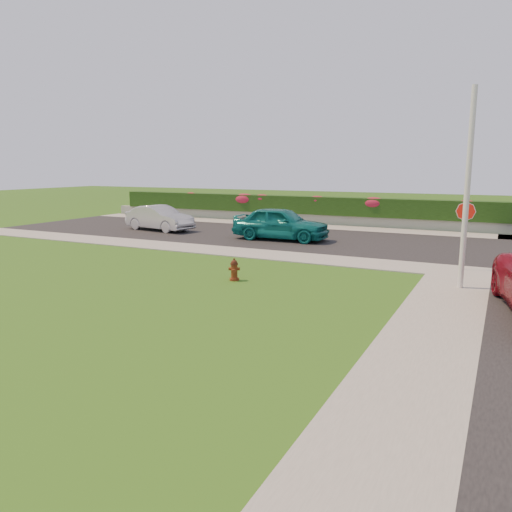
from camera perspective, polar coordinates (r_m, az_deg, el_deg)
The scene contains 19 objects.
ground at distance 12.78m, azimuth -14.92°, elevation -6.40°, with size 120.00×120.00×0.00m, color black.
street_far at distance 26.86m, azimuth -3.18°, elevation 2.60°, with size 26.00×8.00×0.04m, color black.
sidewalk_right at distance 8.05m, azimuth 15.75°, elevation -16.45°, with size 2.00×20.00×0.04m, color gray.
sidewalk_far at distance 23.30m, azimuth -11.43°, elevation 1.24°, with size 24.00×2.00×0.04m, color gray.
curb_corner at distance 18.50m, azimuth 22.28°, elevation -1.64°, with size 2.00×2.00×0.04m, color gray.
sidewalk_beyond at distance 29.80m, azimuth 8.36°, elevation 3.27°, with size 34.00×2.00×0.04m, color gray.
retaining_wall at distance 31.19m, azimuth 9.24°, elevation 4.07°, with size 34.00×0.40×0.60m, color gray.
hedge at distance 31.21m, azimuth 9.34°, elevation 5.64°, with size 32.00×0.90×1.10m, color black.
fire_hydrant at distance 15.83m, azimuth -2.51°, elevation -1.61°, with size 0.37×0.35×0.71m.
sedan_teal at distance 24.28m, azimuth 2.85°, elevation 3.74°, with size 1.89×4.69×1.60m, color #0D6464.
sedan_silver at distance 28.39m, azimuth -10.97°, elevation 4.29°, with size 1.46×4.19×1.38m, color #B6B7BE.
utility_pole at distance 15.61m, azimuth 22.99°, elevation 6.93°, with size 0.16×0.16×5.80m, color silver.
stop_sign at distance 18.53m, azimuth 22.79°, elevation 3.80°, with size 0.65×0.06×2.39m.
flower_clump_a at distance 35.77m, azimuth -7.44°, elevation 6.82°, with size 1.01×0.65×0.50m, color #BB2045.
flower_clump_b at distance 33.57m, azimuth -1.31°, elevation 6.52°, with size 1.49×0.96×0.74m, color #BB2045.
flower_clump_c at distance 32.97m, azimuth 0.72°, elevation 6.58°, with size 1.14×0.73×0.57m, color #BB2045.
flower_clump_d at distance 31.50m, azimuth 7.00°, elevation 6.34°, with size 1.12×0.72×0.56m, color #BB2045.
flower_clump_e at distance 30.51m, azimuth 13.30°, elevation 5.91°, with size 1.40×0.90×0.70m, color #BB2045.
flower_clump_f at distance 29.75m, azimuth 22.95°, elevation 5.41°, with size 1.04×0.67×0.52m, color #BB2045.
Camera 1 is at (8.21, -9.12, 3.59)m, focal length 35.00 mm.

